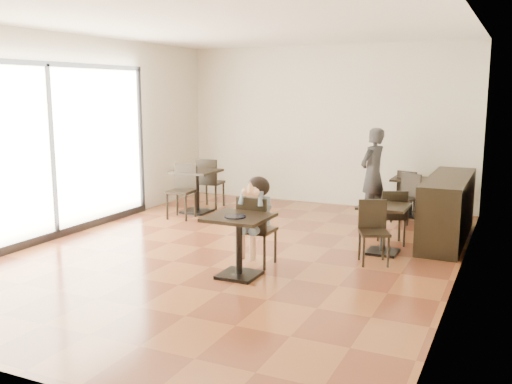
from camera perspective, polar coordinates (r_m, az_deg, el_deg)
The scene contains 23 objects.
floor at distance 8.30m, azimuth -1.90°, elevation -6.02°, with size 6.00×8.00×0.01m, color brown.
ceiling at distance 8.02m, azimuth -2.04°, elevation 16.52°, with size 6.00×8.00×0.01m, color white.
wall_back at distance 11.70m, azimuth 7.02°, elevation 6.60°, with size 6.00×0.01×3.20m, color beige.
wall_front at distance 4.82m, azimuth -24.10°, elevation 0.76°, with size 6.00×0.01×3.20m, color beige.
wall_left at distance 9.73m, azimuth -17.98°, elevation 5.48°, with size 0.01×8.00×3.20m, color beige.
wall_right at distance 7.16m, azimuth 20.01°, elevation 3.84°, with size 0.01×8.00×3.20m, color beige.
storefront_window at distance 9.37m, azimuth -19.86°, elevation 3.98°, with size 0.04×4.50×2.60m, color white.
child_table at distance 7.13m, azimuth -1.71°, elevation -5.46°, with size 0.74×0.74×0.78m, color black, non-canonical shape.
child_chair at distance 7.59m, azimuth 0.16°, elevation -3.87°, with size 0.42×0.42×0.94m, color black, non-canonical shape.
child at distance 7.56m, azimuth 0.16°, elevation -2.97°, with size 0.42×0.59×1.19m, color slate, non-canonical shape.
plate at distance 6.95m, azimuth -2.10°, elevation -2.48°, with size 0.27×0.27×0.02m, color black.
pizza_slice at distance 7.31m, azimuth -0.46°, elevation 0.04°, with size 0.28×0.21×0.06m, color #F0CC8A, non-canonical shape.
adult_patron at distance 10.66m, azimuth 11.59°, elevation 1.91°, with size 0.60×0.39×1.64m, color #343539.
cafe_table_mid at distance 8.35m, azimuth 12.60°, elevation -3.66°, with size 0.67×0.67×0.71m, color black, non-canonical shape.
cafe_table_left at distance 10.90m, azimuth -5.95°, elevation 0.06°, with size 0.77×0.77×0.82m, color black, non-canonical shape.
cafe_table_back at distance 10.89m, azimuth 15.20°, elevation -0.53°, with size 0.68×0.68×0.72m, color black, non-canonical shape.
chair_mid_a at distance 8.86m, azimuth 13.40°, elevation -2.42°, with size 0.38×0.38×0.85m, color black, non-canonical shape.
chair_mid_b at distance 7.81m, azimuth 11.74°, elevation -4.04°, with size 0.38×0.38×0.85m, color black, non-canonical shape.
chair_left_a at distance 11.36m, azimuth -4.53°, elevation 0.91°, with size 0.44×0.44×0.98m, color black, non-canonical shape.
chair_left_b at distance 10.43m, azimuth -7.51°, elevation 0.03°, with size 0.44×0.44×0.98m, color black, non-canonical shape.
chair_back_a at distance 10.91m, azimuth 15.25°, elevation -0.12°, with size 0.39×0.39×0.86m, color black, non-canonical shape.
chair_back_b at distance 10.35m, azimuth 14.69°, elevation -0.65°, with size 0.39×0.39×0.86m, color black, non-canonical shape.
service_counter at distance 9.33m, azimuth 18.60°, elevation -1.57°, with size 0.60×2.40×1.00m, color black.
Camera 1 is at (3.62, -7.10, 2.31)m, focal length 40.00 mm.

